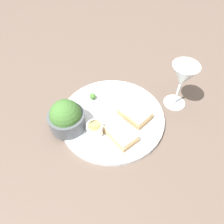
% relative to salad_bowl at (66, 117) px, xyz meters
% --- Properties ---
extents(ground_plane, '(4.00, 4.00, 0.00)m').
position_rel_salad_bowl_xyz_m(ground_plane, '(0.02, -0.13, -0.05)').
color(ground_plane, brown).
extents(dinner_plate, '(0.32, 0.32, 0.01)m').
position_rel_salad_bowl_xyz_m(dinner_plate, '(0.02, -0.13, -0.05)').
color(dinner_plate, silver).
rests_on(dinner_plate, ground_plane).
extents(salad_bowl, '(0.10, 0.10, 0.10)m').
position_rel_salad_bowl_xyz_m(salad_bowl, '(0.00, 0.00, 0.00)').
color(salad_bowl, '#4C5156').
rests_on(salad_bowl, dinner_plate).
extents(sauce_ramekin, '(0.05, 0.05, 0.04)m').
position_rel_salad_bowl_xyz_m(sauce_ramekin, '(-0.03, -0.08, -0.02)').
color(sauce_ramekin, white).
rests_on(sauce_ramekin, dinner_plate).
extents(cheese_toast_near, '(0.11, 0.11, 0.03)m').
position_rel_salad_bowl_xyz_m(cheese_toast_near, '(0.01, -0.20, -0.03)').
color(cheese_toast_near, tan).
rests_on(cheese_toast_near, dinner_plate).
extents(cheese_toast_far, '(0.11, 0.10, 0.03)m').
position_rel_salad_bowl_xyz_m(cheese_toast_far, '(-0.05, -0.15, -0.03)').
color(cheese_toast_far, tan).
rests_on(cheese_toast_far, dinner_plate).
extents(wine_glass, '(0.08, 0.08, 0.15)m').
position_rel_salad_bowl_xyz_m(wine_glass, '(0.07, -0.34, 0.06)').
color(wine_glass, silver).
rests_on(wine_glass, ground_plane).
extents(garnish, '(0.02, 0.02, 0.02)m').
position_rel_salad_bowl_xyz_m(garnish, '(0.10, -0.08, -0.03)').
color(garnish, '#477533').
rests_on(garnish, dinner_plate).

